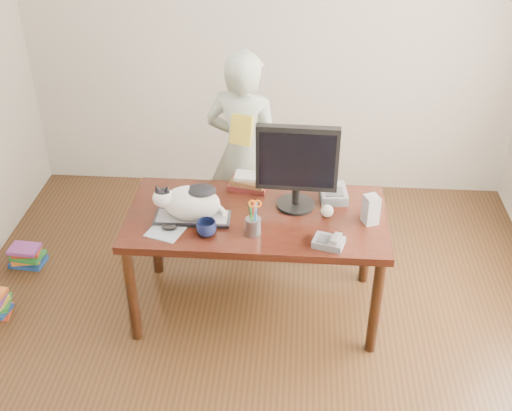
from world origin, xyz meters
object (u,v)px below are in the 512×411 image
object	(u,v)px
monitor	(297,163)
speaker	(371,209)
mouse	(169,227)
person	(244,155)
coffee_mug	(207,228)
calculator	(333,193)
keyboard	(192,218)
cat	(189,202)
desk	(257,227)
phone	(329,242)
pen_cup	(253,224)
baseball	(327,211)
book_stack	(249,182)
book_pile_b	(27,256)

from	to	relation	value
monitor	speaker	size ratio (longest dim) A/B	3.09
mouse	person	world-z (taller)	person
coffee_mug	calculator	size ratio (longest dim) A/B	0.50
keyboard	cat	bearing A→B (deg)	-171.64
desk	phone	distance (m)	0.60
desk	keyboard	xyz separation A→B (m)	(-0.39, -0.16, 0.16)
pen_cup	baseball	xyz separation A→B (m)	(0.44, 0.21, -0.03)
keyboard	baseball	size ratio (longest dim) A/B	5.95
speaker	book_stack	world-z (taller)	speaker
speaker	phone	bearing A→B (deg)	-155.70
cat	book_pile_b	bearing A→B (deg)	160.60
baseball	person	world-z (taller)	person
book_stack	calculator	xyz separation A→B (m)	(0.55, -0.09, -0.01)
phone	book_stack	xyz separation A→B (m)	(-0.51, 0.61, 0.01)
calculator	person	bearing A→B (deg)	135.51
phone	calculator	xyz separation A→B (m)	(0.04, 0.52, 0.01)
desk	book_stack	xyz separation A→B (m)	(-0.07, 0.25, 0.19)
coffee_mug	speaker	bearing A→B (deg)	11.85
cat	book_stack	distance (m)	0.53
mouse	speaker	size ratio (longest dim) A/B	0.57
desk	cat	size ratio (longest dim) A/B	3.57
coffee_mug	calculator	xyz separation A→B (m)	(0.75, 0.46, -0.01)
pen_cup	baseball	size ratio (longest dim) A/B	3.04
keyboard	coffee_mug	size ratio (longest dim) A/B	3.90
pen_cup	baseball	world-z (taller)	pen_cup
desk	pen_cup	distance (m)	0.35
cat	phone	size ratio (longest dim) A/B	2.24
mouse	monitor	bearing A→B (deg)	40.35
coffee_mug	phone	world-z (taller)	coffee_mug
coffee_mug	calculator	distance (m)	0.88
calculator	person	size ratio (longest dim) A/B	0.15
monitor	pen_cup	distance (m)	0.46
baseball	calculator	bearing A→B (deg)	78.84
coffee_mug	person	xyz separation A→B (m)	(0.14, 0.96, -0.02)
cat	mouse	world-z (taller)	cat
book_stack	book_pile_b	world-z (taller)	book_stack
desk	coffee_mug	bearing A→B (deg)	-131.70
baseball	book_pile_b	xyz separation A→B (m)	(-2.15, 0.34, -0.72)
desk	calculator	xyz separation A→B (m)	(0.48, 0.15, 0.18)
calculator	book_pile_b	size ratio (longest dim) A/B	0.93
cat	book_pile_b	distance (m)	1.61
monitor	phone	bearing A→B (deg)	-60.53
monitor	baseball	bearing A→B (deg)	-21.46
mouse	baseball	size ratio (longest dim) A/B	1.34
book_stack	calculator	world-z (taller)	book_stack
monitor	book_stack	size ratio (longest dim) A/B	2.04
cat	person	distance (m)	0.86
keyboard	baseball	xyz separation A→B (m)	(0.82, 0.10, 0.03)
pen_cup	book_stack	size ratio (longest dim) A/B	0.86
desk	person	xyz separation A→B (m)	(-0.14, 0.65, 0.17)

